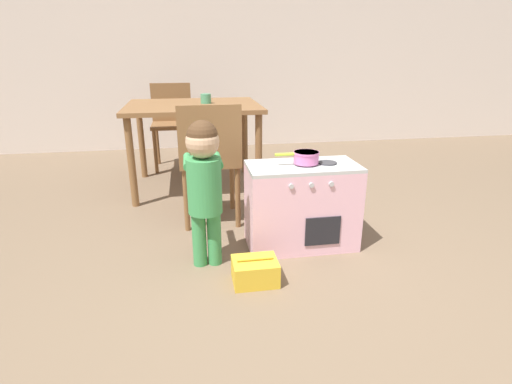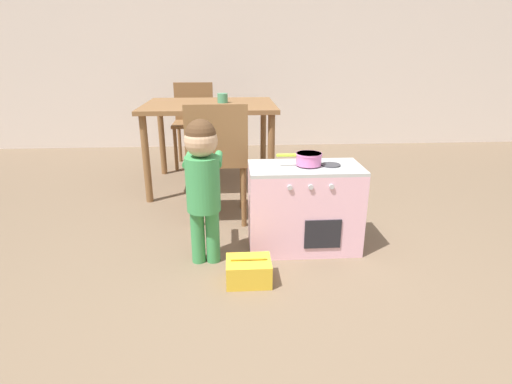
{
  "view_description": "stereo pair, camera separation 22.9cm",
  "coord_description": "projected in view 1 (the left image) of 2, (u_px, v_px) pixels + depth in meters",
  "views": [
    {
      "loc": [
        -0.48,
        -1.44,
        1.16
      ],
      "look_at": [
        -0.12,
        0.69,
        0.39
      ],
      "focal_mm": 28.0,
      "sensor_mm": 36.0,
      "label": 1
    },
    {
      "loc": [
        -0.25,
        -1.47,
        1.16
      ],
      "look_at": [
        -0.12,
        0.69,
        0.39
      ],
      "focal_mm": 28.0,
      "sensor_mm": 36.0,
      "label": 2
    }
  ],
  "objects": [
    {
      "name": "ground_plane",
      "position": [
        307.0,
        322.0,
        1.81
      ],
      "size": [
        16.0,
        16.0,
        0.0
      ],
      "primitive_type": "plane",
      "color": "brown"
    },
    {
      "name": "wall_back",
      "position": [
        224.0,
        38.0,
        4.73
      ],
      "size": [
        10.0,
        0.06,
        2.6
      ],
      "color": "beige",
      "rests_on": "ground_plane"
    },
    {
      "name": "play_kitchen",
      "position": [
        302.0,
        206.0,
        2.45
      ],
      "size": [
        0.66,
        0.35,
        0.53
      ],
      "color": "#EAB2C6",
      "rests_on": "ground_plane"
    },
    {
      "name": "toy_pot",
      "position": [
        306.0,
        157.0,
        2.35
      ],
      "size": [
        0.27,
        0.15,
        0.07
      ],
      "color": "pink",
      "rests_on": "play_kitchen"
    },
    {
      "name": "child_figure",
      "position": [
        204.0,
        176.0,
        2.13
      ],
      "size": [
        0.21,
        0.34,
        0.83
      ],
      "color": "#3D9351",
      "rests_on": "ground_plane"
    },
    {
      "name": "toy_basket",
      "position": [
        255.0,
        271.0,
        2.1
      ],
      "size": [
        0.24,
        0.18,
        0.14
      ],
      "color": "gold",
      "rests_on": "ground_plane"
    },
    {
      "name": "dining_table",
      "position": [
        194.0,
        115.0,
        3.39
      ],
      "size": [
        1.11,
        0.9,
        0.73
      ],
      "color": "brown",
      "rests_on": "ground_plane"
    },
    {
      "name": "dining_chair_near",
      "position": [
        210.0,
        159.0,
        2.71
      ],
      "size": [
        0.41,
        0.41,
        0.84
      ],
      "color": "brown",
      "rests_on": "ground_plane"
    },
    {
      "name": "dining_chair_far",
      "position": [
        172.0,
        122.0,
        4.1
      ],
      "size": [
        0.41,
        0.41,
        0.84
      ],
      "rotation": [
        0.0,
        0.0,
        3.14
      ],
      "color": "brown",
      "rests_on": "ground_plane"
    },
    {
      "name": "cup_on_table",
      "position": [
        206.0,
        99.0,
        3.39
      ],
      "size": [
        0.09,
        0.09,
        0.08
      ],
      "color": "#478E66",
      "rests_on": "dining_table"
    }
  ]
}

